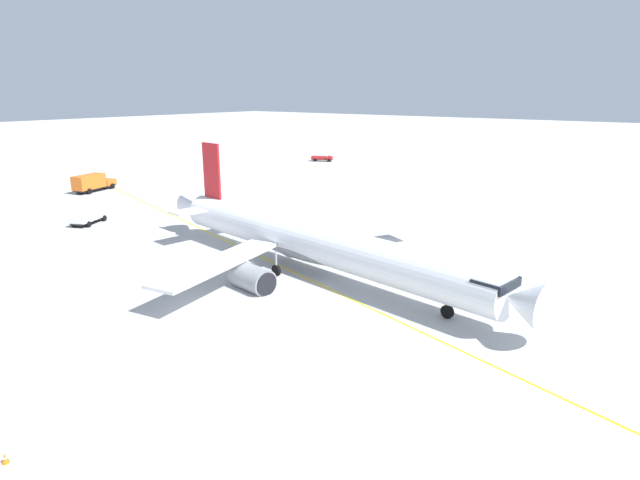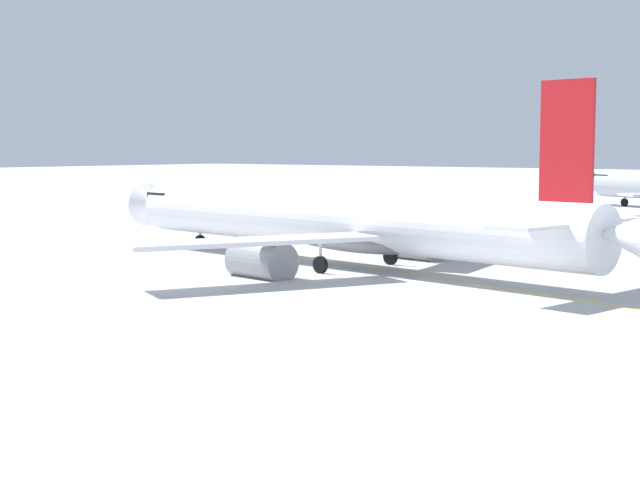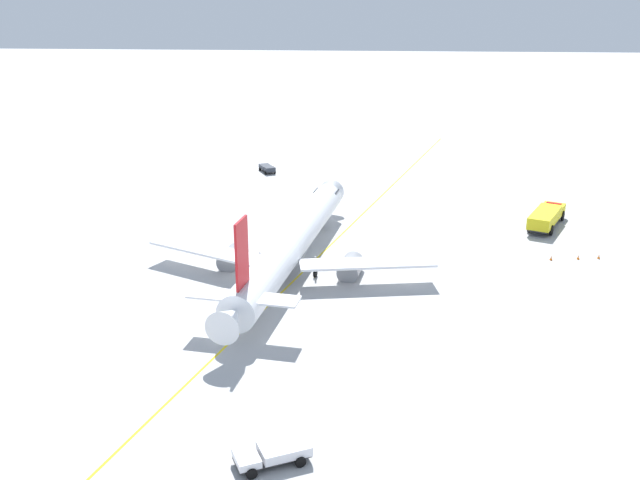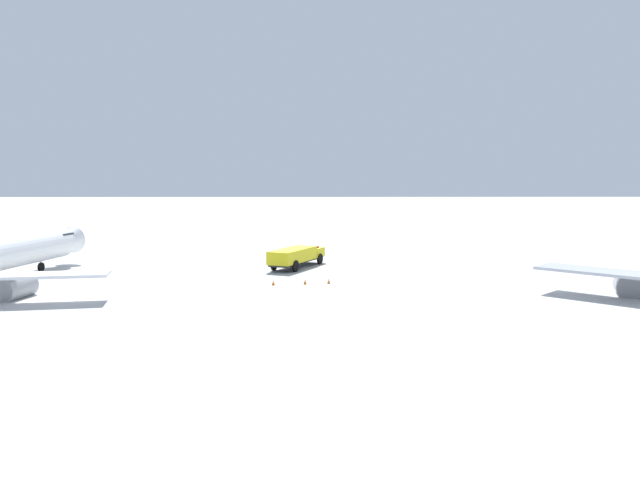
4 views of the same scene
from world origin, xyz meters
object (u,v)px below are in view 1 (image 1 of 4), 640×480
(ops_pickup_truck, at_px, (322,158))
(pushback_tug_truck, at_px, (88,218))
(catering_truck_truck, at_px, (92,182))
(airliner_main, at_px, (311,243))
(safety_cone_near, at_px, (5,458))

(ops_pickup_truck, relative_size, pushback_tug_truck, 0.99)
(ops_pickup_truck, bearing_deg, catering_truck_truck, -124.32)
(airliner_main, relative_size, ops_pickup_truck, 8.15)
(ops_pickup_truck, xyz_separation_m, safety_cone_near, (-99.94, -55.77, -0.53))
(catering_truck_truck, bearing_deg, airliner_main, -115.98)
(airliner_main, xyz_separation_m, catering_truck_truck, (10.48, 57.70, -1.26))
(catering_truck_truck, relative_size, pushback_tug_truck, 1.52)
(pushback_tug_truck, bearing_deg, airliner_main, -111.15)
(airliner_main, xyz_separation_m, ops_pickup_truck, (68.79, 50.25, -2.13))
(catering_truck_truck, relative_size, ops_pickup_truck, 1.54)
(airliner_main, distance_m, safety_cone_near, 31.75)
(catering_truck_truck, bearing_deg, ops_pickup_truck, -22.97)
(airliner_main, relative_size, pushback_tug_truck, 8.04)
(ops_pickup_truck, bearing_deg, airliner_main, -80.88)
(catering_truck_truck, distance_m, pushback_tug_truck, 25.42)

